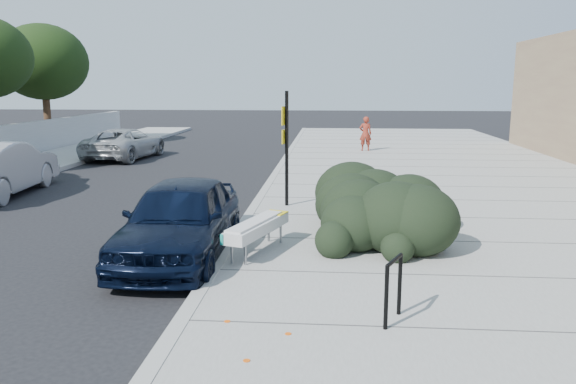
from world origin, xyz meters
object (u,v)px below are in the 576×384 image
Objects in this scene: bike_rack at (393,284)px; sedan_navy at (180,219)px; bench at (258,228)px; suv_silver at (125,144)px; pedestrian at (365,134)px; sign_post at (286,142)px.

bike_rack is 4.49m from sedan_navy.
bench is 0.42× the size of suv_silver.
pedestrian is at bearing 74.72° from sedan_navy.
suv_silver is 2.99× the size of pedestrian.
bench is at bearing -0.54° from sedan_navy.
pedestrian is (10.25, 2.41, 0.28)m from suv_silver.
sign_post is (0.19, 4.00, 1.13)m from bench.
sign_post reaches higher than bench.
sign_post is 12.25m from suv_silver.
bike_rack is 0.54× the size of pedestrian.
pedestrian is (0.72, 18.76, 0.27)m from bike_rack.
suv_silver is at bearing 137.62° from bench.
pedestrian reaches higher than sedan_navy.
bike_rack is 0.19× the size of sedan_navy.
sign_post is 12.24m from pedestrian.
bike_rack is 0.18× the size of suv_silver.
sedan_navy is at bearing 71.40° from pedestrian.
sedan_navy is (-3.49, 2.83, 0.08)m from bike_rack.
sign_post is 0.61× the size of suv_silver.
bench is at bearing 76.20° from pedestrian.
bench is 16.18m from pedestrian.
sign_post reaches higher than bike_rack.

